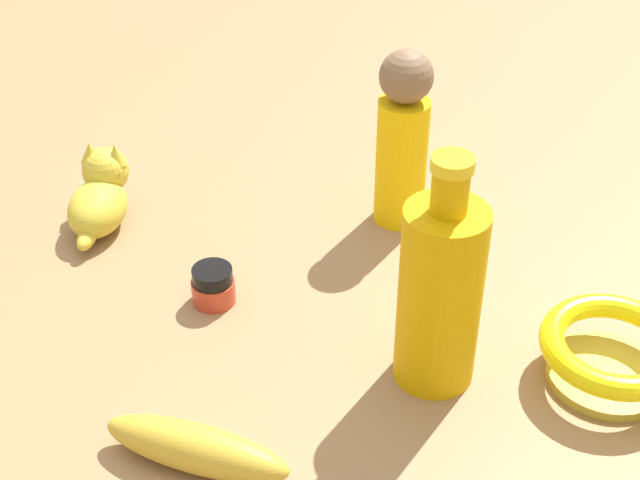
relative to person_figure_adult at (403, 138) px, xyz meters
The scene contains 7 objects.
ground 0.21m from the person_figure_adult, 126.54° to the left, with size 2.00×2.00×0.00m, color #936D47.
person_figure_adult is the anchor object (origin of this frame).
nail_polish_jar 0.27m from the person_figure_adult, 104.99° to the left, with size 0.05×0.05×0.04m.
bowl 0.34m from the person_figure_adult, 168.66° to the right, with size 0.14×0.14×0.06m.
bottle_tall 0.27m from the person_figure_adult, 161.13° to the left, with size 0.08×0.08×0.24m.
cat_figurine 0.36m from the person_figure_adult, 69.46° to the left, with size 0.13×0.10×0.09m.
banana 0.44m from the person_figure_adult, 130.13° to the left, with size 0.17×0.04×0.04m, color gold.
Camera 1 is at (-0.70, 0.29, 0.63)m, focal length 51.95 mm.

